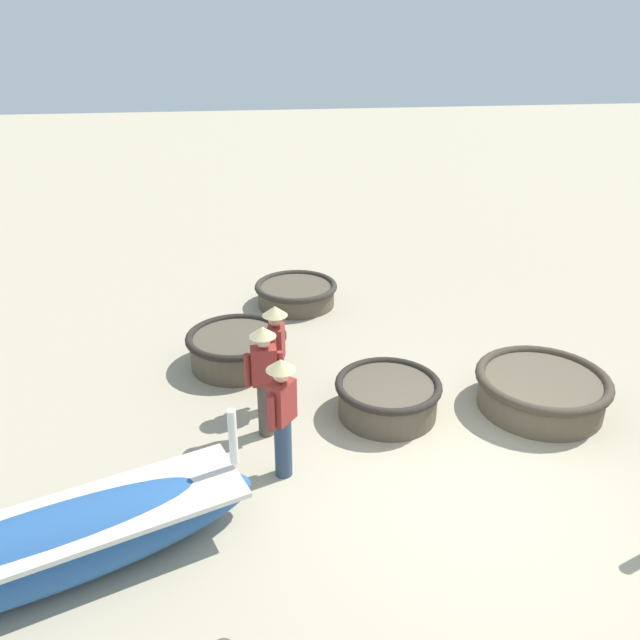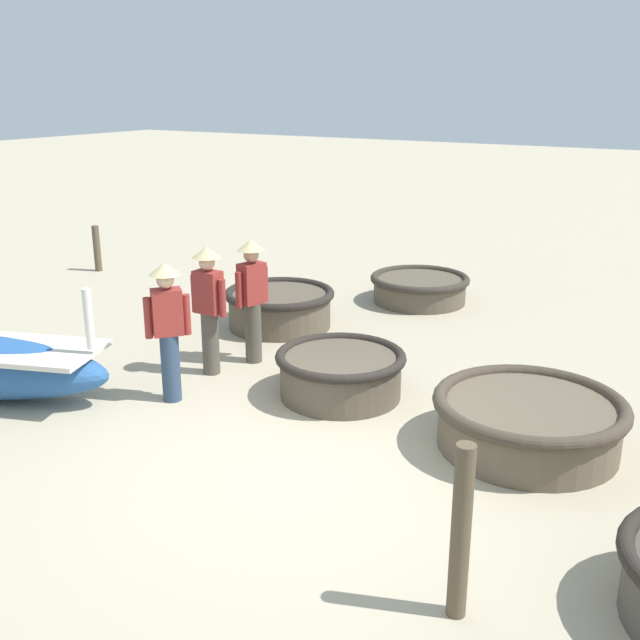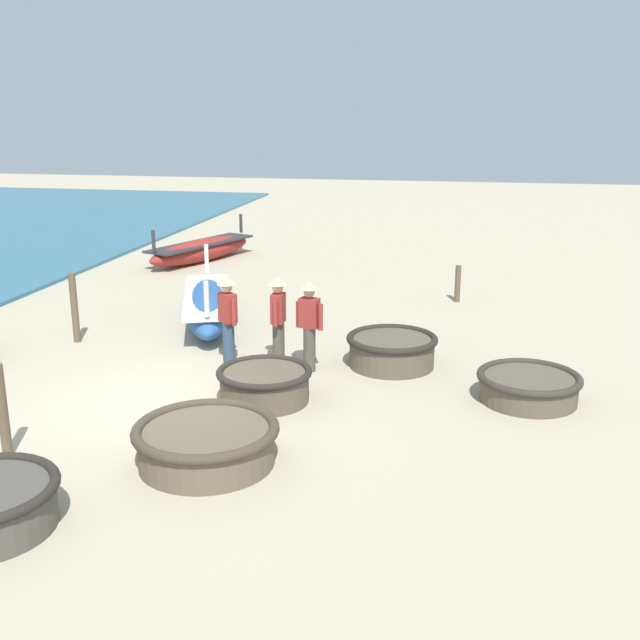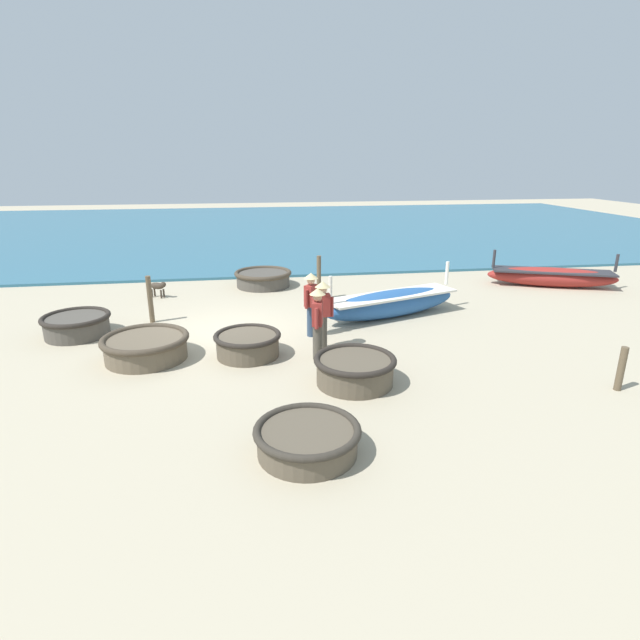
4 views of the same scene
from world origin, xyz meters
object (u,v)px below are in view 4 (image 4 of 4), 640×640
coracle_upturned (307,438)px  fisherman_standing_left (323,310)px  coracle_far_left (263,278)px  mooring_post_mid_beach (319,278)px  coracle_front_right (248,344)px  long_boat_red_hull (552,276)px  dog (158,287)px  fisherman_with_hat (311,300)px  coracle_far_right (146,346)px  mooring_post_shoreline (150,299)px  mooring_post_inland (621,369)px  coracle_front_left (355,369)px  coracle_weathered (77,324)px  fisherman_hauling (318,319)px  long_boat_white_hull (391,303)px

coracle_upturned → fisherman_standing_left: size_ratio=1.01×
coracle_far_left → mooring_post_mid_beach: bearing=40.9°
coracle_front_right → long_boat_red_hull: bearing=114.8°
coracle_far_left → dog: (1.00, -3.49, 0.06)m
coracle_far_left → fisherman_standing_left: fisherman_standing_left is taller
long_boat_red_hull → fisherman_with_hat: bearing=-67.2°
coracle_far_right → mooring_post_shoreline: bearing=-173.5°
mooring_post_inland → fisherman_standing_left: bearing=-120.1°
coracle_far_right → long_boat_red_hull: long_boat_red_hull is taller
coracle_front_left → coracle_weathered: size_ratio=0.99×
coracle_far_left → fisherman_standing_left: size_ratio=1.22×
mooring_post_mid_beach → mooring_post_inland: mooring_post_mid_beach is taller
fisherman_standing_left → coracle_upturned: bearing=-12.1°
fisherman_standing_left → coracle_weathered: bearing=-106.9°
coracle_front_right → coracle_upturned: bearing=11.4°
dog → mooring_post_shoreline: (2.67, 0.21, 0.29)m
coracle_front_left → mooring_post_mid_beach: 6.49m
coracle_weathered → fisherman_hauling: fisherman_hauling is taller
coracle_front_right → fisherman_standing_left: bearing=96.9°
fisherman_with_hat → mooring_post_mid_beach: 3.57m
coracle_front_right → coracle_far_left: size_ratio=0.77×
mooring_post_inland → long_boat_white_hull: bearing=-150.1°
coracle_front_left → fisherman_standing_left: bearing=-170.8°
long_boat_white_hull → mooring_post_inland: long_boat_white_hull is taller
coracle_far_left → coracle_front_right: bearing=-5.7°
coracle_far_right → long_boat_white_hull: bearing=109.3°
coracle_far_left → long_boat_white_hull: long_boat_white_hull is taller
coracle_weathered → mooring_post_mid_beach: (-2.54, 6.73, 0.41)m
coracle_weathered → mooring_post_shoreline: mooring_post_shoreline is taller
coracle_far_right → long_boat_red_hull: size_ratio=0.44×
coracle_upturned → coracle_far_right: (-4.39, -3.16, 0.05)m
long_boat_red_hull → fisherman_standing_left: bearing=-62.1°
coracle_far_left → dog: 3.63m
mooring_post_shoreline → coracle_front_right: bearing=41.7°
coracle_upturned → coracle_far_left: (-10.82, -0.19, 0.05)m
mooring_post_inland → mooring_post_shoreline: bearing=-120.8°
coracle_front_left → mooring_post_inland: (1.09, 5.12, 0.13)m
coracle_weathered → fisherman_hauling: (2.49, 5.93, 0.65)m
coracle_far_right → fisherman_hauling: size_ratio=1.18×
coracle_front_left → fisherman_with_hat: size_ratio=1.01×
coracle_weathered → fisherman_with_hat: (0.95, 6.00, 0.65)m
coracle_upturned → long_boat_white_hull: long_boat_white_hull is taller
mooring_post_shoreline → mooring_post_inland: (5.88, 9.87, -0.21)m
long_boat_red_hull → mooring_post_inland: 8.75m
mooring_post_mid_beach → fisherman_standing_left: bearing=-7.5°
coracle_weathered → coracle_far_right: bearing=46.9°
long_boat_white_hull → fisherman_standing_left: 3.29m
mooring_post_mid_beach → coracle_far_left: bearing=-139.1°
long_boat_red_hull → dog: long_boat_red_hull is taller
fisherman_standing_left → mooring_post_mid_beach: 4.45m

